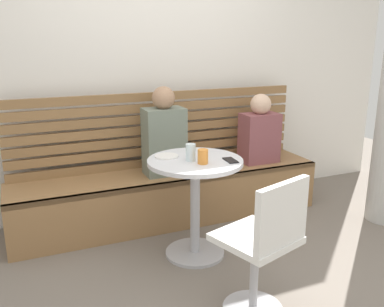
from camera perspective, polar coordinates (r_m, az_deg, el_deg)
ground at (r=2.85m, az=6.04°, el=-18.03°), size 8.00×8.00×0.00m
back_wall at (r=3.89m, az=-5.48°, el=13.69°), size 5.20×0.10×2.90m
booth_bench at (r=3.72m, az=-2.89°, el=-5.76°), size 2.70×0.52×0.44m
booth_backrest at (r=3.78m, az=-4.28°, el=3.38°), size 2.65×0.04×0.67m
cafe_table at (r=3.02m, az=0.42°, el=-4.85°), size 0.68×0.68×0.74m
white_chair at (r=2.42m, az=9.83°, el=-11.93°), size 0.50×0.50×0.85m
person_adult at (r=3.53m, az=-3.81°, el=2.44°), size 0.34×0.22×0.75m
person_child_left at (r=3.93m, az=9.17°, el=2.86°), size 0.34×0.22×0.64m
cup_tumbler_orange at (r=2.85m, az=1.49°, el=-0.42°), size 0.07×0.07×0.10m
cup_glass_tall at (r=2.91m, az=-0.18°, el=0.16°), size 0.07×0.07×0.12m
plate_small at (r=3.02m, az=-3.47°, el=-0.37°), size 0.17×0.17×0.01m
phone_on_table at (r=2.93m, az=5.25°, el=-0.92°), size 0.08×0.15×0.01m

